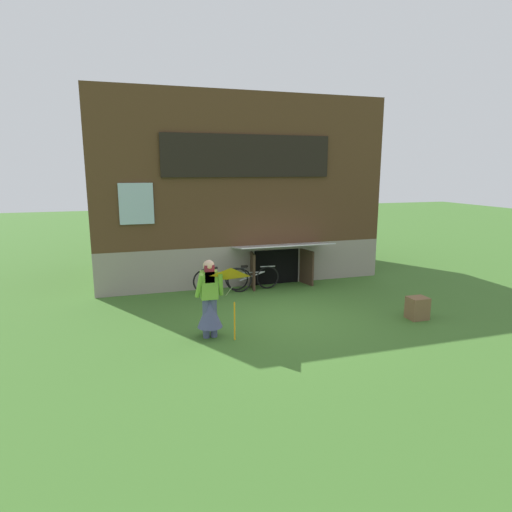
{
  "coord_description": "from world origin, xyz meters",
  "views": [
    {
      "loc": [
        -3.49,
        -9.0,
        3.42
      ],
      "look_at": [
        -0.4,
        0.94,
        1.33
      ],
      "focal_mm": 30.2,
      "sensor_mm": 36.0,
      "label": 1
    }
  ],
  "objects_px": {
    "person": "(210,305)",
    "bicycle_black": "(222,280)",
    "kite": "(231,286)",
    "wooden_crate": "(417,308)",
    "bicycle_silver": "(252,278)"
  },
  "relations": [
    {
      "from": "kite",
      "to": "wooden_crate",
      "type": "height_order",
      "value": "kite"
    },
    {
      "from": "kite",
      "to": "person",
      "type": "bearing_deg",
      "value": 122.42
    },
    {
      "from": "person",
      "to": "kite",
      "type": "distance_m",
      "value": 0.82
    },
    {
      "from": "bicycle_silver",
      "to": "bicycle_black",
      "type": "distance_m",
      "value": 0.91
    },
    {
      "from": "kite",
      "to": "bicycle_black",
      "type": "relative_size",
      "value": 0.87
    },
    {
      "from": "person",
      "to": "bicycle_black",
      "type": "bearing_deg",
      "value": 77.56
    },
    {
      "from": "kite",
      "to": "wooden_crate",
      "type": "distance_m",
      "value": 4.61
    },
    {
      "from": "bicycle_silver",
      "to": "bicycle_black",
      "type": "relative_size",
      "value": 0.96
    },
    {
      "from": "bicycle_silver",
      "to": "kite",
      "type": "bearing_deg",
      "value": -106.59
    },
    {
      "from": "person",
      "to": "bicycle_black",
      "type": "height_order",
      "value": "person"
    },
    {
      "from": "person",
      "to": "kite",
      "type": "bearing_deg",
      "value": -52.61
    },
    {
      "from": "person",
      "to": "kite",
      "type": "height_order",
      "value": "person"
    },
    {
      "from": "person",
      "to": "bicycle_black",
      "type": "xyz_separation_m",
      "value": [
        0.98,
        3.12,
        -0.32
      ]
    },
    {
      "from": "person",
      "to": "kite",
      "type": "relative_size",
      "value": 1.14
    },
    {
      "from": "kite",
      "to": "bicycle_silver",
      "type": "height_order",
      "value": "kite"
    }
  ]
}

